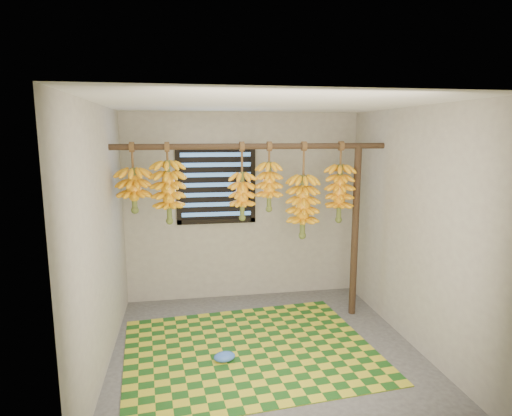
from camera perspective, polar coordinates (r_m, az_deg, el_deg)
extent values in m
cube|color=#484848|center=(4.51, 1.26, -18.47)|extent=(3.00, 3.00, 0.01)
cube|color=silver|center=(3.97, 1.40, 13.76)|extent=(3.00, 3.00, 0.01)
cube|color=gray|center=(5.53, -1.70, 0.16)|extent=(3.00, 0.01, 2.40)
cube|color=gray|center=(4.07, -20.00, -4.03)|extent=(0.01, 3.00, 2.40)
cube|color=gray|center=(4.61, 20.05, -2.45)|extent=(0.01, 3.00, 2.40)
cube|color=black|center=(5.42, -5.34, 3.13)|extent=(1.00, 0.04, 1.00)
cylinder|color=#3F2E1E|center=(4.66, -0.32, 8.22)|extent=(3.00, 0.06, 0.06)
cylinder|color=#3F2E1E|center=(5.12, 13.06, -3.17)|extent=(0.08, 0.08, 2.00)
cube|color=#1B5218|center=(4.50, -0.82, -18.36)|extent=(2.58, 2.14, 0.01)
ellipsoid|color=blue|center=(4.30, -4.23, -19.16)|extent=(0.23, 0.19, 0.09)
cylinder|color=brown|center=(4.62, -16.16, 6.49)|extent=(0.02, 0.02, 0.27)
cylinder|color=#4C5923|center=(4.65, -15.97, 2.56)|extent=(0.06, 0.06, 0.43)
cylinder|color=brown|center=(4.60, -11.75, 7.12)|extent=(0.02, 0.02, 0.20)
cylinder|color=#4C5923|center=(4.63, -11.58, 2.36)|extent=(0.06, 0.06, 0.63)
cylinder|color=brown|center=(4.64, -1.89, 6.51)|extent=(0.02, 0.02, 0.34)
cylinder|color=#4C5923|center=(4.68, -1.86, 1.85)|extent=(0.05, 0.05, 0.49)
cylinder|color=brown|center=(4.69, 1.77, 7.19)|extent=(0.02, 0.02, 0.23)
cylinder|color=#4C5923|center=(4.72, 1.75, 3.12)|extent=(0.05, 0.05, 0.50)
cylinder|color=brown|center=(4.79, 6.38, 6.28)|extent=(0.02, 0.02, 0.38)
cylinder|color=#4C5923|center=(4.85, 6.26, 0.41)|extent=(0.06, 0.06, 0.67)
cylinder|color=brown|center=(4.92, 11.24, 6.92)|extent=(0.02, 0.02, 0.27)
cylinder|color=#4C5923|center=(4.96, 11.08, 2.17)|extent=(0.06, 0.06, 0.62)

